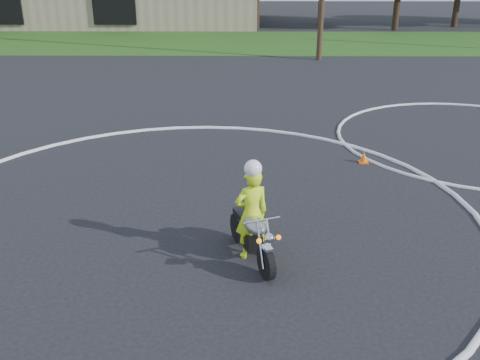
{
  "coord_description": "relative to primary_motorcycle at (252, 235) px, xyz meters",
  "views": [
    {
      "loc": [
        1.2,
        -7.05,
        4.98
      ],
      "look_at": [
        1.1,
        2.19,
        1.1
      ],
      "focal_mm": 40.0,
      "sensor_mm": 36.0,
      "label": 1
    }
  ],
  "objects": [
    {
      "name": "primary_motorcycle",
      "position": [
        0.0,
        0.0,
        0.0
      ],
      "size": [
        0.87,
        1.81,
        1.0
      ],
      "rotation": [
        0.0,
        0.0,
        0.37
      ],
      "color": "black",
      "rests_on": "ground"
    },
    {
      "name": "rider_primary_grp",
      "position": [
        -0.02,
        0.13,
        0.41
      ],
      "size": [
        0.72,
        0.6,
        1.86
      ],
      "rotation": [
        0.0,
        0.0,
        0.37
      ],
      "color": "#D1FF1A",
      "rests_on": "ground"
    },
    {
      "name": "grass_strip",
      "position": [
        -1.33,
        25.85,
        -0.48
      ],
      "size": [
        120.0,
        10.0,
        0.02
      ],
      "primitive_type": "cube",
      "color": "#1E4714",
      "rests_on": "ground"
    },
    {
      "name": "course_markings",
      "position": [
        0.84,
        3.2,
        -0.48
      ],
      "size": [
        19.05,
        19.05,
        0.12
      ],
      "color": "silver",
      "rests_on": "ground"
    },
    {
      "name": "traffic_cones",
      "position": [
        3.85,
        2.88,
        -0.35
      ],
      "size": [
        15.14,
        11.07,
        0.3
      ],
      "color": "#FF5E0D",
      "rests_on": "ground"
    },
    {
      "name": "ground",
      "position": [
        -1.33,
        -1.15,
        -0.49
      ],
      "size": [
        120.0,
        120.0,
        0.0
      ],
      "primitive_type": "plane",
      "color": "black",
      "rests_on": "ground"
    }
  ]
}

